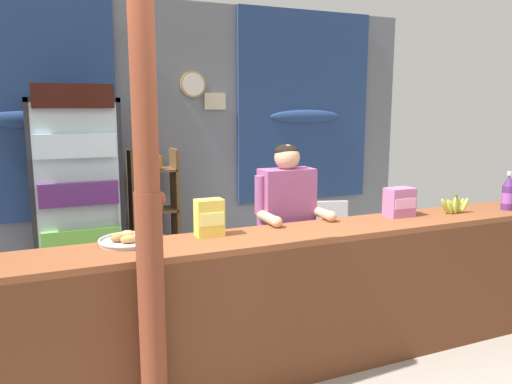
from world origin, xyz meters
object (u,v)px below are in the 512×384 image
Objects in this scene: banana_bunch at (455,206)px; soda_bottle_grape_soda at (508,194)px; plastic_lawn_chair at (324,233)px; snack_box_instant_noodle at (209,218)px; timber_post at (148,203)px; drink_fridge at (76,187)px; bottle_shelf_rack at (155,215)px; pastry_tray at (129,240)px; snack_box_wafer at (399,202)px; stall_counter at (290,293)px; shopkeeper at (287,220)px.

soda_bottle_grape_soda is at bearing -7.26° from banana_bunch.
snack_box_instant_noodle is at bearing -140.86° from plastic_lawn_chair.
timber_post reaches higher than drink_fridge.
plastic_lawn_chair is 1.84m from soda_bottle_grape_soda.
plastic_lawn_chair is at bearing -20.32° from bottle_shelf_rack.
soda_bottle_grape_soda reaches higher than pastry_tray.
banana_bunch is at bearing -11.06° from snack_box_wafer.
pastry_tray is (0.18, -1.68, -0.09)m from drink_fridge.
snack_box_instant_noodle is at bearing 43.75° from timber_post.
pastry_tray is 1.34× the size of banana_bunch.
soda_bottle_grape_soda reaches higher than banana_bunch.
pastry_tray is at bearing 175.93° from soda_bottle_grape_soda.
stall_counter is at bearing -175.46° from banana_bunch.
snack_box_wafer is at bearing -98.21° from plastic_lawn_chair.
bottle_shelf_rack is 0.90× the size of shopkeeper.
timber_post is 0.59m from pastry_tray.
timber_post is at bearing -174.45° from soda_bottle_grape_soda.
snack_box_instant_noodle is at bearing -92.04° from bottle_shelf_rack.
bottle_shelf_rack is 2.06m from pastry_tray.
banana_bunch is (-0.49, 0.06, -0.07)m from soda_bottle_grape_soda.
banana_bunch reaches higher than stall_counter.
soda_bottle_grape_soda is 1.12× the size of banana_bunch.
shopkeeper is 1.24m from pastry_tray.
soda_bottle_grape_soda is (3.14, -1.90, 0.03)m from drink_fridge.
plastic_lawn_chair is at bearing 115.74° from soda_bottle_grape_soda.
banana_bunch is at bearing 8.10° from timber_post.
drink_fridge is 7.14× the size of banana_bunch.
shopkeeper is at bearing 161.96° from banana_bunch.
stall_counter is at bearing 13.60° from timber_post.
bottle_shelf_rack reaches higher than stall_counter.
pastry_tray is 2.47m from banana_bunch.
shopkeeper reaches higher than plastic_lawn_chair.
banana_bunch reaches higher than pastry_tray.
banana_bunch is (2.45, 0.35, -0.28)m from timber_post.
banana_bunch is (1.89, -2.10, 0.33)m from bottle_shelf_rack.
stall_counter is 2.28× the size of drink_fridge.
shopkeeper is at bearing -69.31° from bottle_shelf_rack.
bottle_shelf_rack reaches higher than snack_box_wafer.
timber_post reaches higher than snack_box_instant_noodle.
banana_bunch is at bearing -18.04° from shopkeeper.
snack_box_instant_noodle is at bearing 176.75° from banana_bunch.
shopkeeper reaches higher than snack_box_instant_noodle.
drink_fridge is at bearing 96.05° from pastry_tray.
soda_bottle_grape_soda is 1.30× the size of snack_box_instant_noodle.
drink_fridge reaches higher than bottle_shelf_rack.
bottle_shelf_rack is 3.69× the size of pastry_tray.
snack_box_wafer is 0.91× the size of snack_box_instant_noodle.
shopkeeper is 4.91× the size of soda_bottle_grape_soda.
snack_box_wafer is (1.03, 0.21, 0.49)m from stall_counter.
drink_fridge is (-0.20, 2.18, -0.23)m from timber_post.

